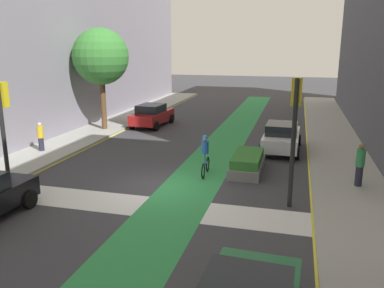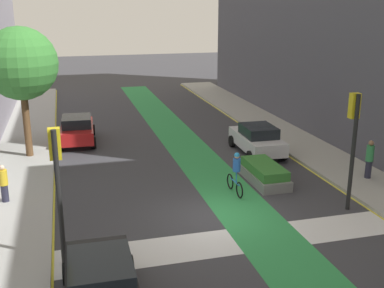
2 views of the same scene
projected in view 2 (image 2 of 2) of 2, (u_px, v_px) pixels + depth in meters
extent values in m
plane|color=#38383D|center=(216.00, 217.00, 18.05)|extent=(120.00, 120.00, 0.00)
cube|color=#2D8C47|center=(246.00, 213.00, 18.35)|extent=(2.40, 60.00, 0.01)
cube|color=silver|center=(235.00, 241.00, 16.19)|extent=(12.00, 1.80, 0.01)
cube|color=#9E9E99|center=(6.00, 239.00, 16.15)|extent=(3.00, 60.00, 0.15)
cube|color=yellow|center=(52.00, 236.00, 16.55)|extent=(0.16, 60.00, 0.01)
cube|color=yellow|center=(356.00, 200.00, 19.54)|extent=(0.16, 60.00, 0.01)
cylinder|color=black|center=(353.00, 154.00, 18.06)|extent=(0.16, 0.16, 4.57)
cube|color=gold|center=(354.00, 106.00, 17.73)|extent=(0.35, 0.28, 0.95)
sphere|color=red|center=(353.00, 97.00, 17.78)|extent=(0.20, 0.20, 0.20)
sphere|color=#4C380C|center=(352.00, 105.00, 17.86)|extent=(0.20, 0.20, 0.20)
sphere|color=#0C3814|center=(352.00, 113.00, 17.95)|extent=(0.20, 0.20, 0.20)
cylinder|color=black|center=(59.00, 199.00, 14.23)|extent=(0.16, 0.16, 4.29)
cube|color=gold|center=(55.00, 144.00, 13.95)|extent=(0.35, 0.28, 0.95)
sphere|color=red|center=(54.00, 133.00, 13.99)|extent=(0.20, 0.20, 0.20)
sphere|color=#4C380C|center=(55.00, 142.00, 14.08)|extent=(0.20, 0.20, 0.20)
sphere|color=#0C3814|center=(56.00, 152.00, 14.16)|extent=(0.20, 0.20, 0.20)
cube|color=#A51919|center=(77.00, 131.00, 27.53)|extent=(2.01, 4.28, 0.70)
cube|color=black|center=(77.00, 121.00, 27.17)|extent=(1.70, 2.08, 0.55)
cylinder|color=black|center=(63.00, 131.00, 28.82)|extent=(0.25, 0.65, 0.64)
cylinder|color=black|center=(93.00, 130.00, 29.19)|extent=(0.25, 0.65, 0.64)
cylinder|color=black|center=(61.00, 145.00, 26.07)|extent=(0.25, 0.65, 0.64)
cylinder|color=black|center=(94.00, 143.00, 26.44)|extent=(0.25, 0.65, 0.64)
cube|color=silver|center=(257.00, 141.00, 25.51)|extent=(1.90, 4.24, 0.70)
cube|color=black|center=(259.00, 131.00, 25.14)|extent=(1.65, 2.04, 0.55)
cylinder|color=black|center=(232.00, 141.00, 26.77)|extent=(0.24, 0.65, 0.64)
cylinder|color=black|center=(262.00, 139.00, 27.18)|extent=(0.24, 0.65, 0.64)
cylinder|color=black|center=(250.00, 157.00, 24.03)|extent=(0.24, 0.65, 0.64)
cylinder|color=black|center=(283.00, 154.00, 24.44)|extent=(0.24, 0.65, 0.64)
cube|color=black|center=(101.00, 287.00, 12.38)|extent=(1.87, 4.23, 0.70)
cube|color=black|center=(101.00, 270.00, 12.02)|extent=(1.63, 2.03, 0.55)
cylinder|color=black|center=(67.00, 274.00, 13.64)|extent=(0.23, 0.64, 0.64)
cylinder|color=black|center=(129.00, 266.00, 14.06)|extent=(0.23, 0.64, 0.64)
torus|color=black|center=(230.00, 181.00, 20.67)|extent=(0.08, 0.68, 0.68)
torus|color=black|center=(239.00, 190.00, 19.71)|extent=(0.08, 0.68, 0.68)
cylinder|color=#2672BF|center=(235.00, 182.00, 20.14)|extent=(0.09, 0.95, 0.06)
cylinder|color=#2672BF|center=(236.00, 177.00, 19.92)|extent=(0.05, 0.05, 0.50)
cylinder|color=#2659B2|center=(237.00, 165.00, 19.77)|extent=(0.32, 0.32, 0.55)
sphere|color=tan|center=(237.00, 156.00, 19.66)|extent=(0.22, 0.22, 0.22)
sphere|color=#268CCC|center=(237.00, 155.00, 19.65)|extent=(0.23, 0.23, 0.23)
cylinder|color=#262638|center=(368.00, 169.00, 21.53)|extent=(0.28, 0.28, 0.81)
cylinder|color=#338C4C|center=(370.00, 153.00, 21.31)|extent=(0.34, 0.34, 0.72)
sphere|color=#8C6647|center=(371.00, 143.00, 21.17)|extent=(0.23, 0.23, 0.23)
cylinder|color=#262638|center=(5.00, 193.00, 18.97)|extent=(0.28, 0.28, 0.70)
cylinder|color=gold|center=(3.00, 177.00, 18.78)|extent=(0.34, 0.34, 0.62)
sphere|color=beige|center=(2.00, 168.00, 18.66)|extent=(0.20, 0.20, 0.20)
cylinder|color=brown|center=(27.00, 123.00, 24.32)|extent=(0.36, 0.36, 3.49)
sphere|color=#387F33|center=(21.00, 63.00, 23.47)|extent=(3.63, 3.63, 3.63)
cube|color=slate|center=(264.00, 177.00, 21.51)|extent=(1.36, 3.05, 0.45)
cube|color=#33722D|center=(264.00, 168.00, 21.39)|extent=(1.22, 2.75, 0.40)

